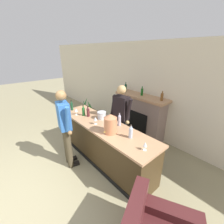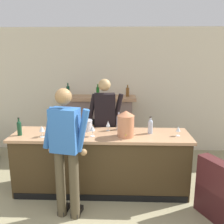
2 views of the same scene
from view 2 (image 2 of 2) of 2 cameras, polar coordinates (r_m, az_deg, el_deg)
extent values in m
cube|color=beige|center=(5.64, -1.92, 4.84)|extent=(12.00, 0.07, 2.75)
cube|color=#3C2C17|center=(4.12, -2.48, -11.70)|extent=(2.72, 0.66, 0.92)
cube|color=tan|center=(3.94, -2.55, -5.32)|extent=(2.79, 0.73, 0.04)
cube|color=black|center=(4.03, -2.82, -19.04)|extent=(2.66, 0.01, 0.10)
cube|color=gray|center=(5.56, -3.22, -3.32)|extent=(1.48, 0.44, 1.23)
cube|color=black|center=(5.39, -3.43, -5.67)|extent=(0.82, 0.02, 0.79)
cube|color=tan|center=(5.39, -3.33, 3.25)|extent=(1.64, 0.52, 0.07)
cylinder|color=#0D3925|center=(5.47, -10.00, 4.70)|extent=(0.07, 0.07, 0.21)
cylinder|color=#0D3925|center=(5.45, -10.06, 6.17)|extent=(0.03, 0.03, 0.07)
cylinder|color=#135718|center=(5.37, -3.27, 4.64)|extent=(0.07, 0.07, 0.20)
cylinder|color=#135718|center=(5.35, -3.29, 6.03)|extent=(0.03, 0.03, 0.07)
cylinder|color=brown|center=(5.35, 3.58, 4.56)|extent=(0.07, 0.07, 0.19)
cylinder|color=brown|center=(5.33, 3.60, 5.88)|extent=(0.03, 0.03, 0.06)
cube|color=#461C1E|center=(4.17, 24.14, -15.41)|extent=(0.91, 0.58, 0.56)
cylinder|color=#483E2B|center=(3.51, -8.62, -16.25)|extent=(0.13, 0.13, 0.96)
cube|color=black|center=(3.80, -7.94, -21.60)|extent=(0.15, 0.26, 0.07)
cylinder|color=#483E2B|center=(3.59, -11.68, -15.72)|extent=(0.13, 0.13, 0.96)
cube|color=black|center=(3.87, -10.87, -21.02)|extent=(0.15, 0.26, 0.07)
cube|color=#2C5EA3|center=(3.25, -10.72, -4.11)|extent=(0.40, 0.29, 0.57)
cylinder|color=#2C5EA3|center=(3.17, -6.79, -4.26)|extent=(0.20, 0.08, 0.57)
sphere|color=olive|center=(3.29, -6.52, -9.14)|extent=(0.09, 0.09, 0.09)
cylinder|color=#2C5EA3|center=(3.36, -14.14, -3.57)|extent=(0.20, 0.08, 0.57)
sphere|color=olive|center=(3.48, -13.71, -8.22)|extent=(0.09, 0.09, 0.09)
sphere|color=olive|center=(3.15, -11.06, 3.49)|extent=(0.21, 0.21, 0.21)
cylinder|color=#1C222C|center=(4.60, -2.89, -8.77)|extent=(0.13, 0.13, 0.95)
cube|color=black|center=(4.72, -2.81, -14.06)|extent=(0.12, 0.25, 0.07)
cylinder|color=#1C222C|center=(4.61, -0.37, -8.72)|extent=(0.13, 0.13, 0.95)
cube|color=black|center=(4.73, -0.31, -14.00)|extent=(0.12, 0.25, 0.07)
cube|color=black|center=(4.37, -1.69, 0.54)|extent=(0.38, 0.26, 0.57)
cylinder|color=black|center=(4.35, -4.71, 0.50)|extent=(0.20, 0.08, 0.57)
sphere|color=tan|center=(4.41, -4.64, -3.36)|extent=(0.09, 0.09, 0.09)
cylinder|color=black|center=(4.37, 1.33, 0.60)|extent=(0.20, 0.08, 0.57)
sphere|color=tan|center=(4.42, 1.34, -3.25)|extent=(0.09, 0.09, 0.09)
sphere|color=tan|center=(4.30, -1.73, 6.21)|extent=(0.21, 0.21, 0.21)
cylinder|color=#BE744E|center=(3.77, 3.15, -3.25)|extent=(0.25, 0.25, 0.33)
cone|color=#BE744E|center=(3.72, 3.19, -0.26)|extent=(0.26, 0.26, 0.08)
cylinder|color=#B29333|center=(3.66, 3.18, -5.31)|extent=(0.02, 0.04, 0.02)
cylinder|color=silver|center=(4.09, -5.94, -3.14)|extent=(0.20, 0.20, 0.16)
cylinder|color=silver|center=(4.07, -5.97, -1.95)|extent=(0.21, 0.21, 0.01)
cylinder|color=#175420|center=(3.97, -12.90, -3.78)|extent=(0.07, 0.07, 0.19)
sphere|color=#175420|center=(3.94, -12.97, -2.47)|extent=(0.07, 0.07, 0.07)
cylinder|color=#175420|center=(3.93, -13.00, -1.95)|extent=(0.03, 0.03, 0.07)
cylinder|color=black|center=(3.92, -13.03, -1.35)|extent=(0.03, 0.03, 0.01)
cylinder|color=#143B23|center=(4.09, -20.40, -3.71)|extent=(0.07, 0.07, 0.19)
sphere|color=#143B23|center=(4.07, -20.51, -2.40)|extent=(0.06, 0.06, 0.06)
cylinder|color=#143B23|center=(4.06, -20.55, -1.88)|extent=(0.03, 0.03, 0.08)
cylinder|color=black|center=(4.05, -20.60, -1.28)|extent=(0.03, 0.03, 0.01)
cylinder|color=#A0ADC1|center=(3.97, 8.74, -3.56)|extent=(0.08, 0.08, 0.19)
sphere|color=#A0ADC1|center=(3.95, 8.79, -2.26)|extent=(0.07, 0.07, 0.07)
cylinder|color=#A0ADC1|center=(3.94, 8.81, -1.75)|extent=(0.03, 0.03, 0.07)
cylinder|color=black|center=(3.93, 8.83, -1.15)|extent=(0.03, 0.03, 0.01)
cylinder|color=#B1ACC3|center=(4.12, 1.52, -2.59)|extent=(0.07, 0.07, 0.22)
sphere|color=#B1ACC3|center=(4.09, 1.53, -1.13)|extent=(0.06, 0.06, 0.06)
cylinder|color=#B1ACC3|center=(4.08, 1.53, -0.56)|extent=(0.03, 0.03, 0.08)
cylinder|color=black|center=(4.07, 1.54, 0.10)|extent=(0.03, 0.03, 0.01)
cylinder|color=#501F22|center=(3.99, -11.01, -3.57)|extent=(0.07, 0.07, 0.19)
sphere|color=#501F22|center=(3.97, -11.06, -2.27)|extent=(0.07, 0.07, 0.07)
cylinder|color=#501F22|center=(3.96, -11.09, -1.76)|extent=(0.03, 0.03, 0.07)
cylinder|color=black|center=(3.95, -11.12, -1.16)|extent=(0.03, 0.03, 0.01)
cylinder|color=silver|center=(3.93, -15.62, -5.48)|extent=(0.07, 0.07, 0.01)
cylinder|color=silver|center=(3.92, -15.66, -4.86)|extent=(0.01, 0.01, 0.08)
cone|color=silver|center=(3.89, -15.74, -3.69)|extent=(0.08, 0.08, 0.08)
cylinder|color=silver|center=(4.09, -0.89, -4.26)|extent=(0.06, 0.06, 0.01)
cylinder|color=silver|center=(4.08, -0.89, -3.77)|extent=(0.01, 0.01, 0.07)
cone|color=silver|center=(4.05, -0.89, -2.67)|extent=(0.07, 0.07, 0.09)
cylinder|color=silver|center=(3.84, -4.47, -5.49)|extent=(0.07, 0.07, 0.01)
cylinder|color=silver|center=(3.82, -4.48, -4.86)|extent=(0.01, 0.01, 0.08)
cone|color=silver|center=(3.80, -4.50, -3.65)|extent=(0.08, 0.08, 0.08)
cylinder|color=silver|center=(3.97, 14.83, -5.25)|extent=(0.07, 0.07, 0.01)
cylinder|color=silver|center=(3.96, 14.86, -4.73)|extent=(0.01, 0.01, 0.07)
cone|color=silver|center=(3.94, 14.92, -3.73)|extent=(0.07, 0.07, 0.08)
camera|label=1|loc=(2.84, 51.10, 14.47)|focal=24.00mm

